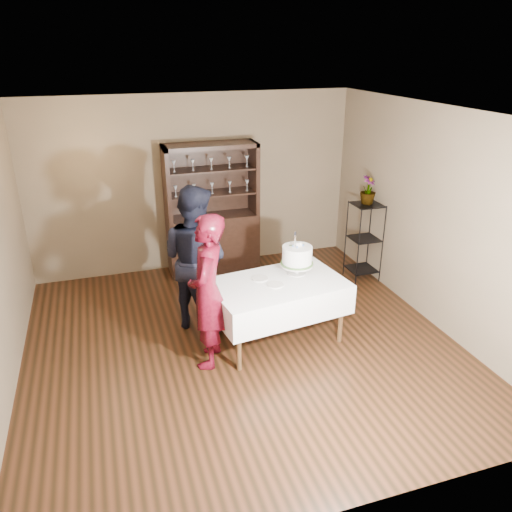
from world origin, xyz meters
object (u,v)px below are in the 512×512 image
object	(u,v)px
cake	(297,257)
man	(195,258)
cake_table	(277,296)
potted_plant	(368,190)
woman	(208,292)
china_hutch	(213,229)
plant_etagere	(364,238)

from	to	relation	value
cake	man	bearing A→B (deg)	155.72
cake_table	potted_plant	size ratio (longest dim) A/B	4.03
woman	man	distance (m)	0.85
china_hutch	potted_plant	distance (m)	2.44
china_hutch	cake_table	size ratio (longest dim) A/B	1.20
cake	potted_plant	bearing A→B (deg)	35.61
china_hutch	man	xyz separation A→B (m)	(-0.60, -1.63, 0.26)
woman	cake	distance (m)	1.23
woman	potted_plant	distance (m)	3.12
plant_etagere	potted_plant	distance (m)	0.74
cake_table	man	world-z (taller)	man
man	cake	bearing A→B (deg)	-154.22
plant_etagere	man	distance (m)	2.75
plant_etagere	cake_table	xyz separation A→B (m)	(-1.84, -1.24, -0.06)
cake_table	man	bearing A→B (deg)	141.23
china_hutch	man	world-z (taller)	china_hutch
woman	plant_etagere	bearing A→B (deg)	139.23
plant_etagere	cake	size ratio (longest dim) A/B	2.17
cake	plant_etagere	bearing A→B (deg)	35.16
woman	potted_plant	xyz separation A→B (m)	(2.72, 1.45, 0.52)
plant_etagere	man	world-z (taller)	man
woman	potted_plant	bearing A→B (deg)	139.55
plant_etagere	cake	xyz separation A→B (m)	(-1.54, -1.09, 0.35)
cake_table	woman	distance (m)	0.94
man	woman	bearing A→B (deg)	137.40
plant_etagere	cake	distance (m)	1.92
man	potted_plant	distance (m)	2.79
plant_etagere	man	bearing A→B (deg)	-167.91
plant_etagere	potted_plant	world-z (taller)	potted_plant
china_hutch	man	bearing A→B (deg)	-110.12
plant_etagere	woman	size ratio (longest dim) A/B	0.68
man	cake	xyz separation A→B (m)	(1.13, -0.51, 0.08)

